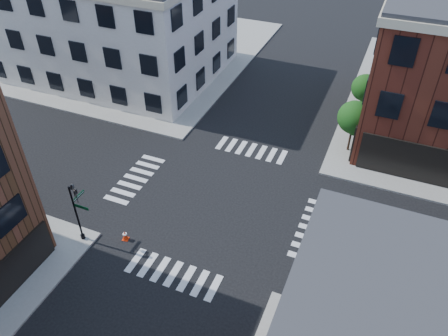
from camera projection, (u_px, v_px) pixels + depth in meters
ground at (219, 202)px, 31.74m from camera, size 120.00×120.00×0.00m
sidewalk_nw at (129, 49)px, 53.26m from camera, size 30.00×30.00×0.15m
building_nw at (112, 20)px, 45.68m from camera, size 22.00×16.00×11.00m
tree_near at (355, 119)px, 34.72m from camera, size 2.69×2.69×4.49m
tree_far at (365, 89)px, 39.24m from camera, size 2.43×2.43×4.07m
signal_pole at (77, 207)px, 27.17m from camera, size 1.29×1.24×4.60m
box_truck at (415, 275)px, 24.42m from camera, size 7.71×2.70×3.44m
traffic_cone at (125, 235)px, 28.68m from camera, size 0.46×0.46×0.74m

